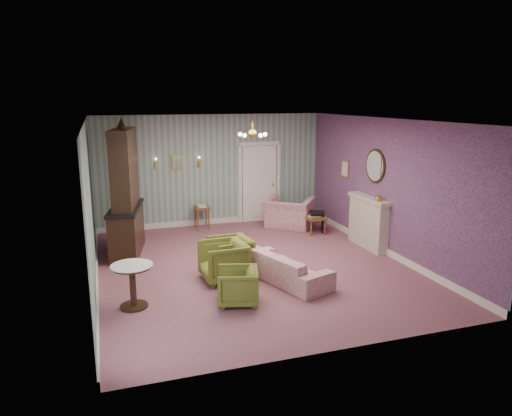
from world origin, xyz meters
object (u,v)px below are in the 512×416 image
object	(u,v)px
wingback_chair	(289,208)
fireplace	(368,222)
pedestal_table	(133,286)
olive_chair_a	(238,284)
side_table_black	(317,222)
olive_chair_b	(223,259)
coffee_table	(312,223)
sofa_chintz	(286,262)
olive_chair_c	(231,253)
dresser	(124,189)

from	to	relation	value
wingback_chair	fireplace	size ratio (longest dim) A/B	0.85
pedestal_table	wingback_chair	bearing A→B (deg)	41.80
olive_chair_a	side_table_black	bearing A→B (deg)	154.68
olive_chair_b	wingback_chair	xyz separation A→B (m)	(2.55, 3.08, 0.11)
fireplace	coffee_table	xyz separation A→B (m)	(-0.66, 1.56, -0.36)
sofa_chintz	pedestal_table	size ratio (longest dim) A/B	2.56
olive_chair_c	fireplace	bearing A→B (deg)	94.24
side_table_black	olive_chair_a	bearing A→B (deg)	-131.36
olive_chair_b	dresser	size ratio (longest dim) A/B	0.28
fireplace	dresser	bearing A→B (deg)	166.65
olive_chair_a	sofa_chintz	distance (m)	1.31
coffee_table	pedestal_table	size ratio (longest dim) A/B	1.16
olive_chair_a	fireplace	xyz separation A→B (m)	(3.65, 2.03, 0.25)
fireplace	pedestal_table	bearing A→B (deg)	-162.68
olive_chair_b	sofa_chintz	distance (m)	1.15
olive_chair_a	pedestal_table	world-z (taller)	pedestal_table
wingback_chair	fireplace	distance (m)	2.38
olive_chair_c	wingback_chair	size ratio (longest dim) A/B	0.63
olive_chair_c	dresser	bearing A→B (deg)	-139.25
dresser	olive_chair_b	bearing A→B (deg)	-42.82
olive_chair_a	dresser	world-z (taller)	dresser
side_table_black	dresser	bearing A→B (deg)	-176.98
dresser	coffee_table	size ratio (longest dim) A/B	3.38
olive_chair_b	coffee_table	xyz separation A→B (m)	(2.95, 2.51, -0.19)
olive_chair_b	sofa_chintz	bearing A→B (deg)	66.76
wingback_chair	pedestal_table	distance (m)	5.67
wingback_chair	olive_chair_c	bearing A→B (deg)	87.11
olive_chair_b	coffee_table	world-z (taller)	olive_chair_b
olive_chair_c	dresser	distance (m)	2.76
wingback_chair	pedestal_table	bearing A→B (deg)	79.56
olive_chair_b	fireplace	world-z (taller)	fireplace
olive_chair_c	side_table_black	size ratio (longest dim) A/B	1.41
olive_chair_b	dresser	distance (m)	2.88
sofa_chintz	wingback_chair	bearing A→B (deg)	-42.22
olive_chair_c	side_table_black	bearing A→B (deg)	120.82
wingback_chair	dresser	size ratio (longest dim) A/B	0.42
fireplace	side_table_black	world-z (taller)	fireplace
olive_chair_a	coffee_table	world-z (taller)	olive_chair_a
wingback_chair	fireplace	world-z (taller)	fireplace
olive_chair_b	wingback_chair	bearing A→B (deg)	137.61
side_table_black	olive_chair_c	bearing A→B (deg)	-144.14
olive_chair_c	fireplace	xyz separation A→B (m)	(3.36, 0.55, 0.20)
olive_chair_a	wingback_chair	distance (m)	4.90
fireplace	side_table_black	xyz separation A→B (m)	(-0.56, 1.48, -0.31)
fireplace	pedestal_table	distance (m)	5.54
olive_chair_c	olive_chair_b	bearing A→B (deg)	-36.76
sofa_chintz	pedestal_table	xyz separation A→B (m)	(-2.75, -0.29, -0.00)
olive_chair_a	side_table_black	distance (m)	4.68
olive_chair_b	pedestal_table	size ratio (longest dim) A/B	1.11
side_table_black	pedestal_table	xyz separation A→B (m)	(-4.73, -3.12, 0.10)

